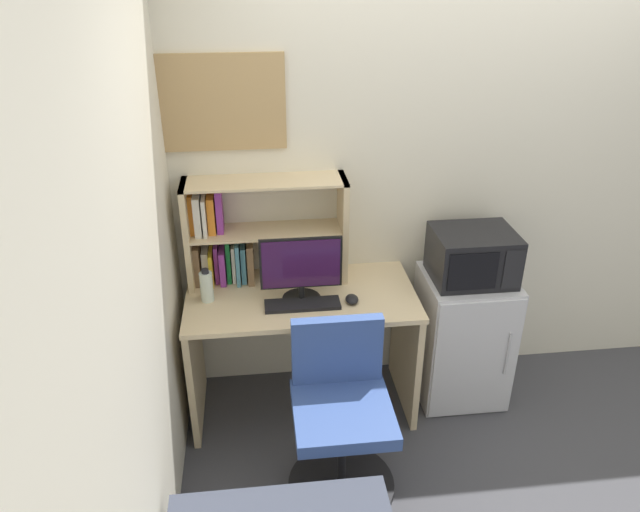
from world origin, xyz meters
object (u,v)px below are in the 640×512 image
Objects in this scene: keyboard at (302,305)px; wall_corkboard at (215,103)px; mini_fridge at (462,337)px; desk_chair at (341,421)px; computer_mouse at (352,299)px; hutch_bookshelf at (242,234)px; water_bottle at (207,286)px; monitor at (301,269)px; microwave at (473,256)px.

wall_corkboard is at bearing 132.94° from keyboard.
desk_chair is at bearing -142.93° from mini_fridge.
hutch_bookshelf is at bearing 150.36° from computer_mouse.
water_bottle is 0.24× the size of mini_fridge.
hutch_bookshelf is 2.04× the size of monitor.
desk_chair is at bearing -59.15° from wall_corkboard.
keyboard is (-0.00, -0.06, -0.18)m from monitor.
keyboard is 1.14m from wall_corkboard.
computer_mouse is 0.13× the size of wall_corkboard.
desk_chair is at bearing -73.49° from keyboard.
desk_chair is (0.64, -0.60, -0.47)m from water_bottle.
hutch_bookshelf is 0.71m from wall_corkboard.
water_bottle is at bearing -178.91° from mini_fridge.
keyboard is 2.11× the size of water_bottle.
desk_chair is 1.73m from wall_corkboard.
water_bottle is at bearing -178.80° from microwave.
monitor is 0.32m from computer_mouse.
desk_chair is at bearing -61.21° from hutch_bookshelf.
microwave is 0.61× the size of wall_corkboard.
computer_mouse is 0.12× the size of mini_fridge.
microwave is at bearing 37.20° from desk_chair.
keyboard is at bearing 106.51° from desk_chair.
microwave is (0.00, 0.00, 0.55)m from mini_fridge.
microwave is at bearing 89.98° from mini_fridge.
computer_mouse is 1.25m from wall_corkboard.
microwave reaches higher than mini_fridge.
water_bottle is at bearing 171.77° from computer_mouse.
water_bottle reaches higher than keyboard.
keyboard is 0.27m from computer_mouse.
hutch_bookshelf is 1.14m from desk_chair.
hutch_bookshelf is 0.42m from monitor.
desk_chair reaches higher than mini_fridge.
water_bottle is at bearing 173.72° from monitor.
wall_corkboard is (0.10, 0.31, 0.90)m from water_bottle.
desk_chair is (0.44, -0.81, -0.67)m from hutch_bookshelf.
wall_corkboard is at bearing 134.72° from hutch_bookshelf.
hutch_bookshelf is 0.35m from water_bottle.
mini_fridge reaches higher than keyboard.
keyboard is at bearing -47.06° from wall_corkboard.
water_bottle reaches higher than computer_mouse.
water_bottle is at bearing -133.10° from hutch_bookshelf.
computer_mouse is at bearing -168.77° from mini_fridge.
hutch_bookshelf is at bearing 171.71° from mini_fridge.
hutch_bookshelf is at bearing -45.28° from wall_corkboard.
water_bottle is 0.26× the size of wall_corkboard.
monitor is at bearing -42.44° from wall_corkboard.
mini_fridge is 0.55m from microwave.
water_bottle is at bearing 137.20° from desk_chair.
keyboard is 0.50× the size of mini_fridge.
water_bottle is 1.54m from mini_fridge.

